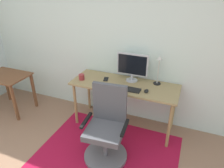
% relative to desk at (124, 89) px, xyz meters
% --- Properties ---
extents(wall_back, '(6.00, 0.10, 2.60)m').
position_rel_desk_xyz_m(wall_back, '(-0.14, 0.36, 0.61)').
color(wall_back, silver).
rests_on(wall_back, ground).
extents(area_rug, '(1.88, 1.36, 0.01)m').
position_rel_desk_xyz_m(area_rug, '(0.01, -0.65, -0.68)').
color(area_rug, '#A21131').
rests_on(area_rug, ground).
extents(desk, '(1.61, 0.59, 0.76)m').
position_rel_desk_xyz_m(desk, '(0.00, 0.00, 0.00)').
color(desk, '#988154').
rests_on(desk, ground).
extents(monitor, '(0.47, 0.18, 0.43)m').
position_rel_desk_xyz_m(monitor, '(0.07, 0.15, 0.33)').
color(monitor, '#B2B2B7').
rests_on(monitor, desk).
extents(keyboard, '(0.43, 0.13, 0.02)m').
position_rel_desk_xyz_m(keyboard, '(0.07, -0.14, 0.09)').
color(keyboard, black).
rests_on(keyboard, desk).
extents(computer_mouse, '(0.06, 0.10, 0.03)m').
position_rel_desk_xyz_m(computer_mouse, '(0.36, -0.12, 0.10)').
color(computer_mouse, black).
rests_on(computer_mouse, desk).
extents(coffee_cup, '(0.09, 0.09, 0.09)m').
position_rel_desk_xyz_m(coffee_cup, '(-0.67, -0.10, 0.12)').
color(coffee_cup, maroon).
rests_on(coffee_cup, desk).
extents(cell_phone, '(0.10, 0.15, 0.01)m').
position_rel_desk_xyz_m(cell_phone, '(-0.32, 0.04, 0.08)').
color(cell_phone, black).
rests_on(cell_phone, desk).
extents(desk_lamp, '(0.11, 0.11, 0.45)m').
position_rel_desk_xyz_m(desk_lamp, '(0.45, 0.19, 0.36)').
color(desk_lamp, black).
rests_on(desk_lamp, desk).
extents(office_chair, '(0.58, 0.58, 1.02)m').
position_rel_desk_xyz_m(office_chair, '(-0.00, -0.69, -0.30)').
color(office_chair, slate).
rests_on(office_chair, ground).
extents(side_table, '(0.74, 0.54, 0.69)m').
position_rel_desk_xyz_m(side_table, '(-2.05, -0.31, -0.11)').
color(side_table, brown).
rests_on(side_table, ground).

